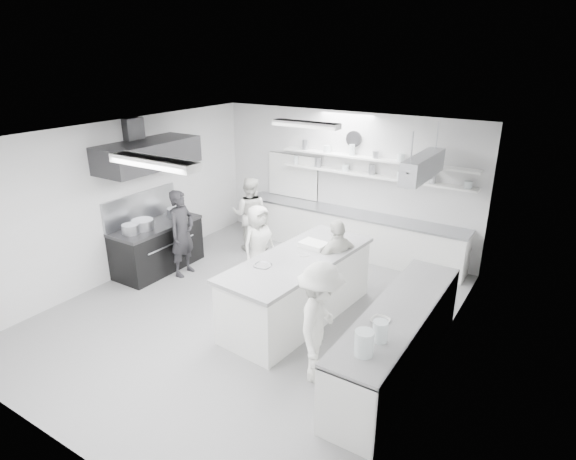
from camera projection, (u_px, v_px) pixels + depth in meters
The scene contains 27 objects.
floor at pixel (250, 312), 8.16m from camera, with size 6.00×7.00×0.02m, color gray.
ceiling at pixel (245, 135), 7.09m from camera, with size 6.00×7.00×0.02m, color silver.
wall_back at pixel (344, 181), 10.39m from camera, with size 6.00×0.04×3.00m, color beige.
wall_front at pixel (42, 333), 4.86m from camera, with size 6.00×0.04×3.00m, color beige.
wall_left at pixel (122, 200), 9.13m from camera, with size 0.04×7.00×3.00m, color beige.
wall_right at pixel (435, 274), 6.13m from camera, with size 0.04×7.00×3.00m, color beige.
stove at pixel (158, 248), 9.62m from camera, with size 0.80×1.80×0.90m, color black.
exhaust_hood at pixel (148, 155), 8.94m from camera, with size 0.85×2.00×0.50m, color #2F2F30.
back_counter at pixel (349, 233), 10.38m from camera, with size 5.00×0.60×0.92m, color white.
shelf_lower at pixel (373, 176), 9.85m from camera, with size 4.20×0.26×0.04m, color white.
shelf_upper at pixel (374, 159), 9.73m from camera, with size 4.20×0.26×0.04m, color white.
pass_through_window at pixel (293, 176), 11.04m from camera, with size 1.30×0.04×1.00m, color black.
wall_clock at pixel (354, 139), 9.92m from camera, with size 0.32×0.32×0.05m, color silver.
right_counter at pixel (397, 341), 6.51m from camera, with size 0.74×3.30×0.94m, color white.
pot_rack at pixel (423, 167), 8.24m from camera, with size 0.30×1.60×0.40m, color #9EA0A5.
light_fixture_front at pixel (154, 162), 5.69m from camera, with size 1.30×0.25×0.10m, color white.
light_fixture_rear at pixel (306, 124), 8.54m from camera, with size 1.30×0.25×0.10m, color white.
prep_island at pixel (298, 289), 7.83m from camera, with size 1.05×2.82×1.04m, color white.
stove_pot at pixel (143, 225), 9.17m from camera, with size 0.41×0.41×0.24m, color #9EA0A5.
cook_stove at pixel (182, 233), 9.25m from camera, with size 0.63×0.41×1.72m, color black.
cook_back at pixel (250, 214), 10.45m from camera, with size 0.80×0.62×1.64m, color white.
cook_island_left at pixel (258, 243), 9.10m from camera, with size 0.73×0.47×1.49m, color white.
cook_island_right at pixel (337, 265), 8.02m from camera, with size 0.94×0.39×1.61m, color white.
cook_right at pixel (320, 324), 6.23m from camera, with size 1.10×0.63×1.70m, color white.
bowl_island_a at pixel (263, 267), 7.33m from camera, with size 0.27×0.27×0.07m, color #9EA0A5.
bowl_island_b at pixel (304, 256), 7.71m from camera, with size 0.18×0.18×0.06m, color white.
bowl_right at pixel (380, 321), 6.06m from camera, with size 0.24×0.24×0.06m, color white.
Camera 1 is at (4.35, -5.68, 4.21)m, focal length 29.81 mm.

